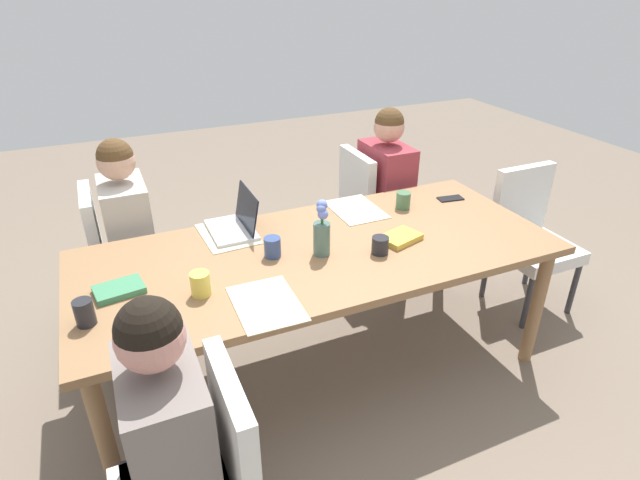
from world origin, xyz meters
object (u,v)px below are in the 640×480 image
at_px(chair_near_left_near, 370,206).
at_px(book_red_cover, 119,289).
at_px(chair_far_left_mid, 203,480).
at_px(book_blue_cover, 400,238).
at_px(coffee_mug_near_right, 403,200).
at_px(person_far_left_mid, 176,468).
at_px(laptop_near_left_far, 236,223).
at_px(coffee_mug_centre_left, 200,284).
at_px(dining_table, 320,261).
at_px(person_near_left_far, 133,251).
at_px(coffee_mug_near_left, 84,313).
at_px(flower_vase, 322,232).
at_px(coffee_mug_far_left, 272,247).
at_px(coffee_mug_centre_right, 380,245).
at_px(person_near_left_near, 384,204).
at_px(chair_near_left_far, 120,253).
at_px(phone_black, 450,198).
at_px(chair_head_left_right_near, 529,232).

bearing_deg(chair_near_left_near, book_red_cover, 26.15).
distance_m(chair_far_left_mid, book_blue_cover, 1.46).
height_order(chair_near_left_near, coffee_mug_near_right, chair_near_left_near).
bearing_deg(person_far_left_mid, coffee_mug_near_right, -145.24).
bearing_deg(chair_far_left_mid, laptop_near_left_far, -111.44).
xyz_separation_m(chair_near_left_near, coffee_mug_centre_left, (1.38, 1.00, 0.31)).
bearing_deg(person_far_left_mid, dining_table, -137.73).
distance_m(chair_near_left_near, person_near_left_far, 1.59).
xyz_separation_m(chair_near_left_near, coffee_mug_near_left, (1.83, 1.02, 0.31)).
relative_size(person_near_left_far, book_red_cover, 5.97).
bearing_deg(person_near_left_far, book_red_cover, 82.37).
bearing_deg(flower_vase, coffee_mug_far_left, -18.41).
distance_m(chair_far_left_mid, coffee_mug_centre_right, 1.29).
xyz_separation_m(person_far_left_mid, coffee_mug_centre_left, (-0.25, -0.64, 0.28)).
relative_size(chair_near_left_near, book_red_cover, 4.50).
height_order(person_near_left_far, laptop_near_left_far, person_near_left_far).
bearing_deg(coffee_mug_near_right, coffee_mug_far_left, 14.52).
bearing_deg(flower_vase, book_blue_cover, 175.20).
xyz_separation_m(person_far_left_mid, person_near_left_far, (-0.04, -1.59, 0.00)).
relative_size(coffee_mug_near_left, coffee_mug_centre_left, 1.03).
distance_m(person_near_left_near, laptop_near_left_far, 1.26).
bearing_deg(coffee_mug_near_left, book_red_cover, -126.40).
bearing_deg(coffee_mug_centre_right, coffee_mug_near_right, -133.37).
distance_m(chair_near_left_near, person_far_left_mid, 2.31).
bearing_deg(chair_near_left_far, coffee_mug_near_left, 80.84).
distance_m(book_blue_cover, phone_black, 0.64).
bearing_deg(person_far_left_mid, chair_near_left_far, -88.73).
relative_size(person_near_left_far, chair_head_left_right_near, 1.33).
height_order(chair_near_left_near, person_near_left_far, person_near_left_far).
bearing_deg(coffee_mug_far_left, chair_near_left_near, -140.83).
xyz_separation_m(laptop_near_left_far, book_red_cover, (0.62, 0.35, -0.03)).
height_order(chair_near_left_far, flower_vase, flower_vase).
relative_size(chair_head_left_right_near, coffee_mug_far_left, 9.11).
bearing_deg(laptop_near_left_far, phone_black, 174.91).
bearing_deg(chair_near_left_far, person_near_left_near, 177.55).
distance_m(person_near_left_near, coffee_mug_centre_left, 1.75).
relative_size(coffee_mug_near_left, phone_black, 0.72).
bearing_deg(laptop_near_left_far, person_far_left_mid, 64.45).
distance_m(dining_table, person_far_left_mid, 1.19).
bearing_deg(coffee_mug_near_left, person_near_left_far, -103.93).
bearing_deg(coffee_mug_near_right, person_far_left_mid, 34.76).
height_order(flower_vase, book_blue_cover, flower_vase).
height_order(dining_table, laptop_near_left_far, laptop_near_left_far).
bearing_deg(coffee_mug_centre_right, flower_vase, -22.34).
relative_size(chair_near_left_near, laptop_near_left_far, 2.81).
bearing_deg(coffee_mug_near_left, person_far_left_mid, 108.32).
bearing_deg(chair_head_left_right_near, coffee_mug_centre_left, 6.37).
distance_m(person_near_left_far, coffee_mug_centre_left, 1.01).
xyz_separation_m(person_far_left_mid, chair_near_left_far, (0.04, -1.65, -0.03)).
bearing_deg(person_near_left_far, coffee_mug_near_left, 76.07).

